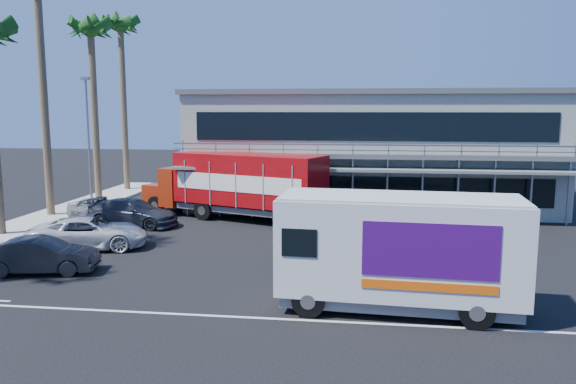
# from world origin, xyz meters

# --- Properties ---
(ground) EXTENTS (120.00, 120.00, 0.00)m
(ground) POSITION_xyz_m (0.00, 0.00, 0.00)
(ground) COLOR black
(ground) RESTS_ON ground
(building) EXTENTS (22.40, 12.00, 7.30)m
(building) POSITION_xyz_m (3.00, 14.94, 3.66)
(building) COLOR gray
(building) RESTS_ON ground
(curb_strip) EXTENTS (3.00, 32.00, 0.16)m
(curb_strip) POSITION_xyz_m (-15.00, 6.00, 0.08)
(curb_strip) COLOR #A5A399
(curb_strip) RESTS_ON ground
(palm_e) EXTENTS (2.80, 2.80, 12.25)m
(palm_e) POSITION_xyz_m (-14.70, 13.00, 10.57)
(palm_e) COLOR brown
(palm_e) RESTS_ON ground
(palm_f) EXTENTS (2.80, 2.80, 13.25)m
(palm_f) POSITION_xyz_m (-15.10, 18.50, 11.47)
(palm_f) COLOR brown
(palm_f) RESTS_ON ground
(light_pole_far) EXTENTS (0.50, 0.25, 8.09)m
(light_pole_far) POSITION_xyz_m (-14.20, 11.00, 4.50)
(light_pole_far) COLOR gray
(light_pole_far) RESTS_ON ground
(red_truck) EXTENTS (11.26, 6.30, 3.73)m
(red_truck) POSITION_xyz_m (-4.35, 8.77, 2.05)
(red_truck) COLOR maroon
(red_truck) RESTS_ON ground
(white_van) EXTENTS (7.50, 3.00, 3.59)m
(white_van) POSITION_xyz_m (3.69, -4.77, 1.91)
(white_van) COLOR silver
(white_van) RESTS_ON ground
(parked_car_b) EXTENTS (4.36, 2.27, 1.37)m
(parked_car_b) POSITION_xyz_m (-9.50, -2.50, 0.68)
(parked_car_b) COLOR black
(parked_car_b) RESTS_ON ground
(parked_car_c) EXTENTS (5.59, 3.71, 1.43)m
(parked_car_c) POSITION_xyz_m (-9.50, 1.30, 0.71)
(parked_car_c) COLOR silver
(parked_car_c) RESTS_ON ground
(parked_car_d) EXTENTS (5.22, 2.81, 1.44)m
(parked_car_d) POSITION_xyz_m (-9.50, 6.22, 0.72)
(parked_car_d) COLOR #292D37
(parked_car_d) RESTS_ON ground
(parked_car_e) EXTENTS (4.25, 2.87, 1.34)m
(parked_car_e) POSITION_xyz_m (-11.84, 7.20, 0.67)
(parked_car_e) COLOR gray
(parked_car_e) RESTS_ON ground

